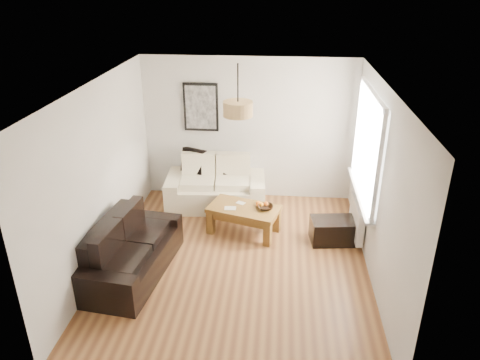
# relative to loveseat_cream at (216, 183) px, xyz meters

# --- Properties ---
(floor) EXTENTS (4.50, 4.50, 0.00)m
(floor) POSITION_rel_loveseat_cream_xyz_m (0.55, -1.78, -0.43)
(floor) COLOR brown
(floor) RESTS_ON ground
(ceiling) EXTENTS (3.80, 4.50, 0.00)m
(ceiling) POSITION_rel_loveseat_cream_xyz_m (0.55, -1.78, 2.17)
(ceiling) COLOR white
(ceiling) RESTS_ON floor
(wall_back) EXTENTS (3.80, 0.04, 2.60)m
(wall_back) POSITION_rel_loveseat_cream_xyz_m (0.55, 0.47, 0.87)
(wall_back) COLOR silver
(wall_back) RESTS_ON floor
(wall_front) EXTENTS (3.80, 0.04, 2.60)m
(wall_front) POSITION_rel_loveseat_cream_xyz_m (0.55, -4.03, 0.87)
(wall_front) COLOR silver
(wall_front) RESTS_ON floor
(wall_left) EXTENTS (0.04, 4.50, 2.60)m
(wall_left) POSITION_rel_loveseat_cream_xyz_m (-1.35, -1.78, 0.87)
(wall_left) COLOR silver
(wall_left) RESTS_ON floor
(wall_right) EXTENTS (0.04, 4.50, 2.60)m
(wall_right) POSITION_rel_loveseat_cream_xyz_m (2.45, -1.78, 0.87)
(wall_right) COLOR silver
(wall_right) RESTS_ON floor
(window_bay) EXTENTS (0.14, 1.90, 1.60)m
(window_bay) POSITION_rel_loveseat_cream_xyz_m (2.41, -0.98, 1.17)
(window_bay) COLOR white
(window_bay) RESTS_ON wall_right
(radiator) EXTENTS (0.10, 0.90, 0.52)m
(radiator) POSITION_rel_loveseat_cream_xyz_m (2.37, -0.98, -0.05)
(radiator) COLOR white
(radiator) RESTS_ON wall_right
(poster) EXTENTS (0.62, 0.04, 0.87)m
(poster) POSITION_rel_loveseat_cream_xyz_m (-0.30, 0.44, 1.27)
(poster) COLOR black
(poster) RESTS_ON wall_back
(pendant_shade) EXTENTS (0.40, 0.40, 0.20)m
(pendant_shade) POSITION_rel_loveseat_cream_xyz_m (0.55, -1.48, 1.80)
(pendant_shade) COLOR tan
(pendant_shade) RESTS_ON ceiling
(loveseat_cream) EXTENTS (1.81, 1.08, 0.87)m
(loveseat_cream) POSITION_rel_loveseat_cream_xyz_m (0.00, 0.00, 0.00)
(loveseat_cream) COLOR beige
(loveseat_cream) RESTS_ON floor
(sofa_leather) EXTENTS (1.10, 1.90, 0.78)m
(sofa_leather) POSITION_rel_loveseat_cream_xyz_m (-0.88, -2.17, -0.04)
(sofa_leather) COLOR black
(sofa_leather) RESTS_ON floor
(coffee_table) EXTENTS (1.24, 0.91, 0.46)m
(coffee_table) POSITION_rel_loveseat_cream_xyz_m (0.59, -0.92, -0.21)
(coffee_table) COLOR brown
(coffee_table) RESTS_ON floor
(ottoman) EXTENTS (0.72, 0.51, 0.38)m
(ottoman) POSITION_rel_loveseat_cream_xyz_m (2.00, -1.08, -0.24)
(ottoman) COLOR black
(ottoman) RESTS_ON floor
(cushion_left) EXTENTS (0.46, 0.30, 0.44)m
(cushion_left) POSITION_rel_loveseat_cream_xyz_m (-0.43, 0.21, 0.33)
(cushion_left) COLOR black
(cushion_left) RESTS_ON loveseat_cream
(cushion_right) EXTENTS (0.39, 0.19, 0.38)m
(cushion_right) POSITION_rel_loveseat_cream_xyz_m (0.29, 0.21, 0.30)
(cushion_right) COLOR black
(cushion_right) RESTS_ON loveseat_cream
(fruit_bowl) EXTENTS (0.29, 0.29, 0.06)m
(fruit_bowl) POSITION_rel_loveseat_cream_xyz_m (0.93, -0.95, 0.05)
(fruit_bowl) COLOR black
(fruit_bowl) RESTS_ON coffee_table
(orange_a) EXTENTS (0.09, 0.09, 0.07)m
(orange_a) POSITION_rel_loveseat_cream_xyz_m (0.87, -0.88, 0.06)
(orange_a) COLOR orange
(orange_a) RESTS_ON fruit_bowl
(orange_b) EXTENTS (0.09, 0.09, 0.08)m
(orange_b) POSITION_rel_loveseat_cream_xyz_m (0.94, -0.85, 0.06)
(orange_b) COLOR orange
(orange_b) RESTS_ON fruit_bowl
(orange_c) EXTENTS (0.09, 0.09, 0.09)m
(orange_c) POSITION_rel_loveseat_cream_xyz_m (0.82, -0.86, 0.06)
(orange_c) COLOR orange
(orange_c) RESTS_ON fruit_bowl
(papers) EXTENTS (0.19, 0.14, 0.01)m
(papers) POSITION_rel_loveseat_cream_xyz_m (0.37, -0.99, 0.02)
(papers) COLOR beige
(papers) RESTS_ON coffee_table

